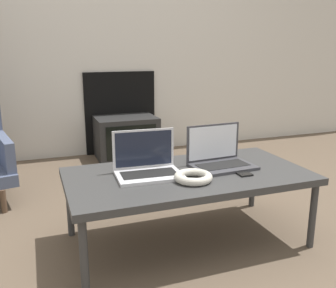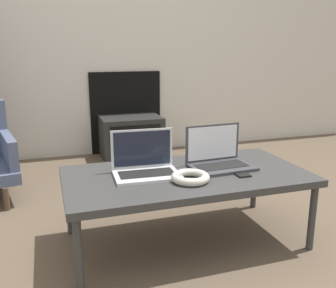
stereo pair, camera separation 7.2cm
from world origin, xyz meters
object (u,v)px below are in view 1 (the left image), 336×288
Objects in this scene: headphones at (193,177)px; phone at (242,172)px; laptop_left at (147,165)px; tv at (126,137)px; laptop_right at (219,157)px.

headphones reaches higher than phone.
laptop_left is 1.67m from tv.
headphones is 0.28m from phone.
laptop_left is 0.41m from laptop_right.
headphones reaches higher than tv.
headphones is at bearing -40.36° from laptop_left.
laptop_right is 0.29m from headphones.
phone is (0.05, -0.15, -0.04)m from laptop_right.
laptop_right is 0.60× the size of tv.
phone is at bearing -74.94° from laptop_right.
laptop_right is at bearing 36.77° from headphones.
laptop_right reaches higher than headphones.
laptop_left is 1.80× the size of headphones.
phone is at bearing -15.07° from laptop_left.
laptop_right is 2.80× the size of phone.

